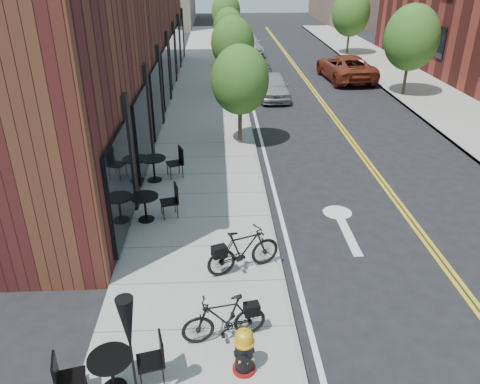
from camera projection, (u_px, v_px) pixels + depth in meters
name	position (u px, v px, depth m)	size (l,w,h in m)	color
ground	(285.00, 284.00, 10.76)	(120.00, 120.00, 0.00)	black
sidewalk_near	(206.00, 136.00, 19.58)	(4.00, 70.00, 0.12)	#9E9B93
building_near	(106.00, 37.00, 21.42)	(5.00, 28.00, 7.00)	#3F1415
tree_near_a	(240.00, 80.00, 17.61)	(2.20, 2.20, 3.81)	#382B1E
tree_near_b	(233.00, 43.00, 24.71)	(2.30, 2.30, 3.98)	#382B1E
tree_near_c	(229.00, 27.00, 31.94)	(2.10, 2.10, 3.67)	#382B1E
tree_near_d	(226.00, 11.00, 38.97)	(2.40, 2.40, 4.11)	#382B1E
tree_far_b	(412.00, 38.00, 24.06)	(2.80, 2.80, 4.62)	#382B1E
tree_far_c	(351.00, 13.00, 34.78)	(2.80, 2.80, 4.62)	#382B1E
fire_hydrant	(244.00, 351.00, 8.16)	(0.51, 0.51, 0.96)	maroon
bicycle_left	(224.00, 319.00, 8.83)	(0.46, 1.64, 0.99)	black
bicycle_right	(244.00, 250.00, 10.81)	(0.51, 1.82, 1.09)	black
bistro_set_a	(111.00, 369.00, 7.79)	(1.77, 0.90, 0.93)	black
bistro_set_b	(145.00, 204.00, 12.94)	(1.85, 0.95, 0.97)	black
bistro_set_c	(154.00, 166.00, 15.28)	(1.95, 1.12, 1.03)	black
patio_umbrella	(129.00, 334.00, 6.87)	(0.37, 0.37, 2.30)	black
parked_car_a	(273.00, 86.00, 24.78)	(1.55, 3.86, 1.32)	#97999E
parked_car_b	(258.00, 79.00, 26.16)	(1.46, 4.19, 1.38)	black
parked_car_c	(246.00, 44.00, 36.17)	(2.18, 5.37, 1.56)	#A2A2A6
parked_car_far	(345.00, 67.00, 28.54)	(2.53, 5.50, 1.53)	maroon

